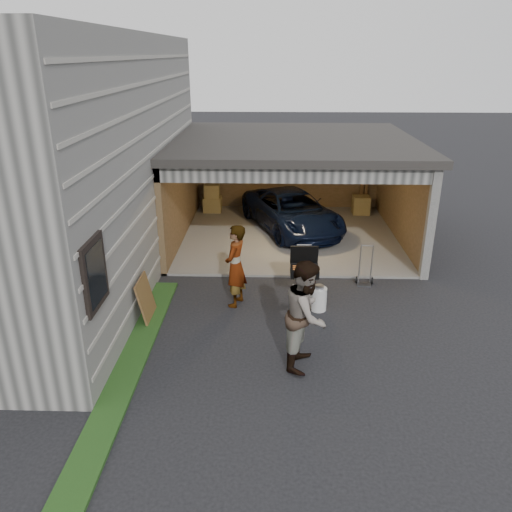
# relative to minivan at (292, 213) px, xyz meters

# --- Properties ---
(ground) EXTENTS (80.00, 80.00, 0.00)m
(ground) POSITION_rel_minivan_xyz_m (-0.82, -6.90, -0.59)
(ground) COLOR black
(ground) RESTS_ON ground
(house) EXTENTS (7.00, 11.00, 5.50)m
(house) POSITION_rel_minivan_xyz_m (-6.82, -2.90, 2.16)
(house) COLOR #474744
(house) RESTS_ON ground
(groundcover_strip) EXTENTS (0.50, 8.00, 0.06)m
(groundcover_strip) POSITION_rel_minivan_xyz_m (-3.07, -7.90, -0.56)
(groundcover_strip) COLOR #193814
(groundcover_strip) RESTS_ON ground
(garage) EXTENTS (6.80, 6.30, 2.90)m
(garage) POSITION_rel_minivan_xyz_m (-0.06, -0.11, 1.28)
(garage) COLOR #605E59
(garage) RESTS_ON ground
(minivan) EXTENTS (3.40, 4.65, 1.17)m
(minivan) POSITION_rel_minivan_xyz_m (0.00, 0.00, 0.00)
(minivan) COLOR black
(minivan) RESTS_ON ground
(woman) EXTENTS (0.61, 0.76, 1.81)m
(woman) POSITION_rel_minivan_xyz_m (-1.38, -4.81, 0.32)
(woman) COLOR #9DABC6
(woman) RESTS_ON ground
(man) EXTENTS (0.96, 1.11, 1.95)m
(man) POSITION_rel_minivan_xyz_m (-0.02, -7.01, 0.39)
(man) COLOR #48211C
(man) RESTS_ON ground
(bbq_grill) EXTENTS (0.59, 0.52, 1.32)m
(bbq_grill) POSITION_rel_minivan_xyz_m (0.08, -4.87, 0.20)
(bbq_grill) COLOR black
(bbq_grill) RESTS_ON ground
(propane_tank) EXTENTS (0.37, 0.37, 0.51)m
(propane_tank) POSITION_rel_minivan_xyz_m (0.39, -5.01, -0.33)
(propane_tank) COLOR white
(propane_tank) RESTS_ON ground
(plywood_panel) EXTENTS (0.23, 0.82, 0.90)m
(plywood_panel) POSITION_rel_minivan_xyz_m (-3.16, -5.51, -0.14)
(plywood_panel) COLOR brown
(plywood_panel) RESTS_ON ground
(hand_truck) EXTENTS (0.42, 0.35, 0.98)m
(hand_truck) POSITION_rel_minivan_xyz_m (1.59, -3.71, -0.40)
(hand_truck) COLOR slate
(hand_truck) RESTS_ON ground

